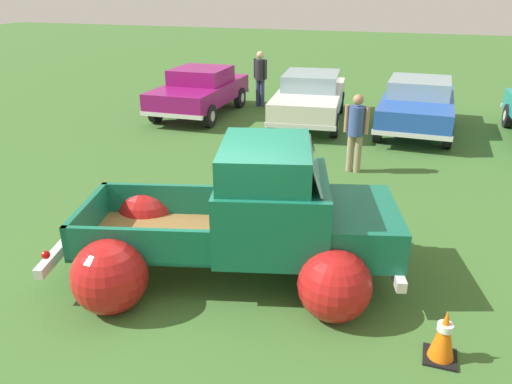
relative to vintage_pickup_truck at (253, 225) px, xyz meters
name	(u,v)px	position (x,y,z in m)	size (l,w,h in m)	color
ground_plane	(226,271)	(-0.38, -0.10, -0.76)	(80.00, 80.00, 0.00)	#3D6B2D
vintage_pickup_truck	(253,225)	(0.00, 0.00, 0.00)	(4.96, 3.63, 1.96)	black
show_car_0	(200,90)	(-4.61, 8.30, 0.02)	(1.98, 4.16, 1.43)	black
show_car_1	(310,96)	(-1.14, 8.48, 0.03)	(2.35, 4.67, 1.43)	black
show_car_2	(418,103)	(1.88, 8.48, 0.03)	(1.97, 4.31, 1.43)	black
spectator_0	(356,129)	(0.73, 4.63, 0.21)	(0.54, 0.37, 1.70)	gray
spectator_1	(260,75)	(-3.18, 9.97, 0.28)	(0.53, 0.43, 1.81)	navy
lane_cone_0	(444,335)	(2.53, -1.02, -0.45)	(0.36, 0.36, 0.63)	black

